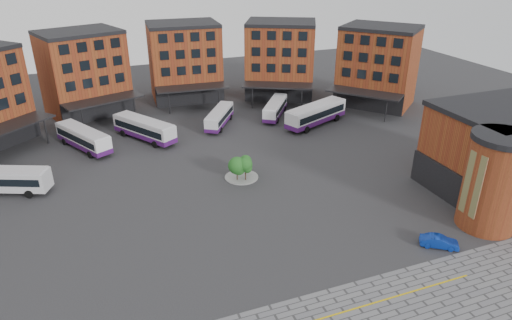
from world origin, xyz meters
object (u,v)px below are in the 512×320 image
object	(u,v)px
bus_f	(316,114)
blue_car	(439,242)
bus_d	(219,117)
bus_c	(144,129)
bus_a	(3,179)
bus_e	(275,108)
bus_b	(83,138)
tree_island	(241,166)

from	to	relation	value
bus_f	blue_car	size ratio (longest dim) A/B	3.39
bus_d	bus_c	bearing A→B (deg)	-139.58
bus_a	bus_c	bearing A→B (deg)	-36.40
bus_e	bus_b	bearing A→B (deg)	-139.69
bus_c	bus_b	bearing A→B (deg)	151.03
bus_c	bus_e	bearing A→B (deg)	-25.80
tree_island	bus_f	distance (m)	23.31
bus_c	bus_e	distance (m)	23.35
tree_island	bus_e	bearing A→B (deg)	56.79
bus_a	bus_d	distance (m)	33.85
bus_b	blue_car	distance (m)	50.54
bus_a	bus_d	world-z (taller)	bus_a
bus_b	blue_car	size ratio (longest dim) A/B	2.99
bus_e	bus_d	bearing A→B (deg)	-140.61
tree_island	bus_e	size ratio (longest dim) A/B	0.46
bus_c	bus_e	size ratio (longest dim) A/B	1.19
tree_island	bus_f	xyz separation A→B (m)	(18.33, 14.40, 0.03)
bus_c	blue_car	world-z (taller)	bus_c
bus_b	bus_e	size ratio (longest dim) A/B	1.17
bus_f	bus_b	bearing A→B (deg)	-118.38
bus_e	blue_car	distance (m)	41.68
bus_c	bus_f	world-z (taller)	bus_f
tree_island	blue_car	bearing A→B (deg)	-56.70
bus_a	bus_d	bearing A→B (deg)	-44.92
bus_a	bus_e	xyz separation A→B (m)	(41.87, 13.58, -0.33)
bus_b	blue_car	world-z (taller)	bus_b
bus_c	bus_f	size ratio (longest dim) A/B	0.90
bus_f	blue_car	xyz separation A→B (m)	(-4.55, -35.38, -1.31)
bus_b	bus_e	xyz separation A→B (m)	(32.24, 2.97, -0.19)
bus_f	blue_car	world-z (taller)	bus_f
bus_b	bus_f	size ratio (longest dim) A/B	0.88
tree_island	bus_c	size ratio (longest dim) A/B	0.38
bus_c	bus_d	bearing A→B (deg)	-24.32
bus_b	bus_f	world-z (taller)	bus_f
tree_island	bus_e	world-z (taller)	tree_island
bus_a	bus_b	world-z (taller)	bus_b
bus_a	bus_f	distance (m)	47.23
tree_island	bus_c	bearing A→B (deg)	118.02
bus_d	bus_e	bearing A→B (deg)	37.13
bus_c	blue_car	xyz separation A→B (m)	(23.46, -39.17, -1.18)
bus_a	bus_d	size ratio (longest dim) A/B	1.17
bus_a	blue_car	xyz separation A→B (m)	(42.12, -28.10, -1.25)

